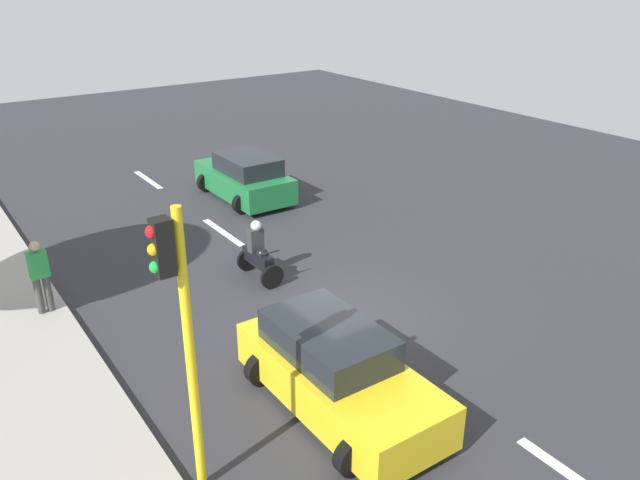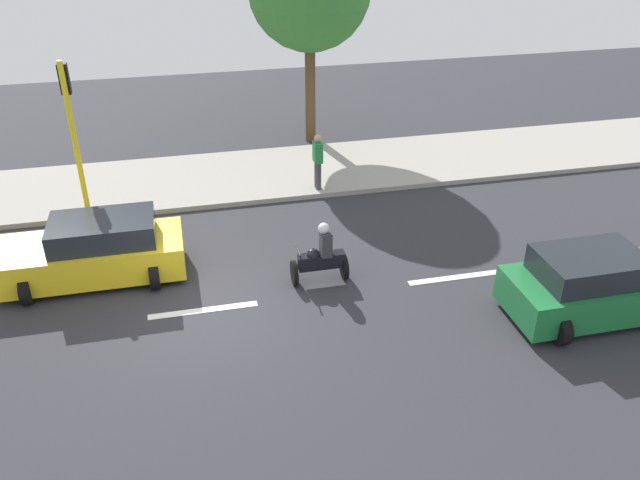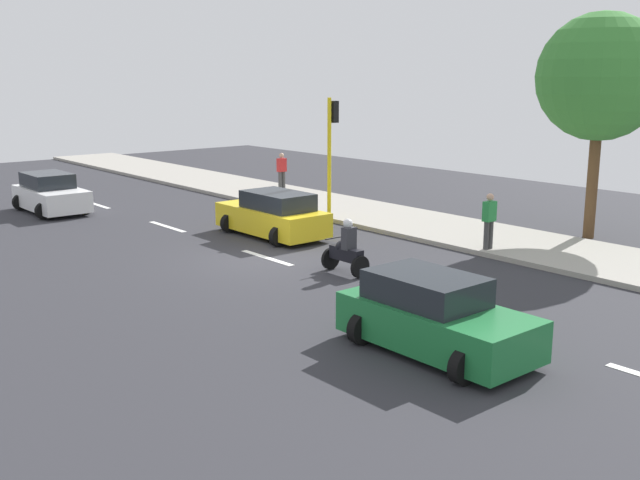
% 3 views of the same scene
% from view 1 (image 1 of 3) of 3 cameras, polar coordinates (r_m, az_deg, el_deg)
% --- Properties ---
extents(ground_plane, '(40.00, 60.00, 0.10)m').
position_cam_1_polar(ground_plane, '(14.32, 2.34, -7.17)').
color(ground_plane, '#2D2D33').
extents(sidewalk, '(4.00, 60.00, 0.15)m').
position_cam_1_polar(sidewalk, '(12.14, -26.25, -15.59)').
color(sidewalk, '#9E998E').
rests_on(sidewalk, ground).
extents(lane_stripe_far_north, '(0.20, 2.40, 0.01)m').
position_cam_1_polar(lane_stripe_far_north, '(24.15, -15.09, 5.21)').
color(lane_stripe_far_north, white).
rests_on(lane_stripe_far_north, ground).
extents(lane_stripe_north, '(0.20, 2.40, 0.01)m').
position_cam_1_polar(lane_stripe_north, '(18.91, -8.64, 0.69)').
color(lane_stripe_north, white).
rests_on(lane_stripe_north, ground).
extents(lane_stripe_mid, '(0.20, 2.40, 0.01)m').
position_cam_1_polar(lane_stripe_mid, '(14.29, 2.34, -6.98)').
color(lane_stripe_mid, white).
rests_on(lane_stripe_mid, ground).
extents(car_yellow_cab, '(2.17, 4.23, 1.52)m').
position_cam_1_polar(car_yellow_cab, '(11.36, 1.51, -11.65)').
color(car_yellow_cab, yellow).
rests_on(car_yellow_cab, ground).
extents(car_green, '(2.19, 3.93, 1.52)m').
position_cam_1_polar(car_green, '(21.41, -6.72, 5.54)').
color(car_green, '#1E7238').
rests_on(car_green, ground).
extents(motorcycle, '(0.60, 1.30, 1.53)m').
position_cam_1_polar(motorcycle, '(15.80, -5.51, -1.34)').
color(motorcycle, black).
rests_on(motorcycle, ground).
extents(pedestrian_by_tree, '(0.40, 0.24, 1.69)m').
position_cam_1_polar(pedestrian_by_tree, '(15.10, -23.72, -2.84)').
color(pedestrian_by_tree, '#3F3F3F').
rests_on(pedestrian_by_tree, sidewalk).
extents(traffic_light_corner, '(0.49, 0.24, 4.50)m').
position_cam_1_polar(traffic_light_corner, '(8.69, -12.41, -6.89)').
color(traffic_light_corner, yellow).
rests_on(traffic_light_corner, ground).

